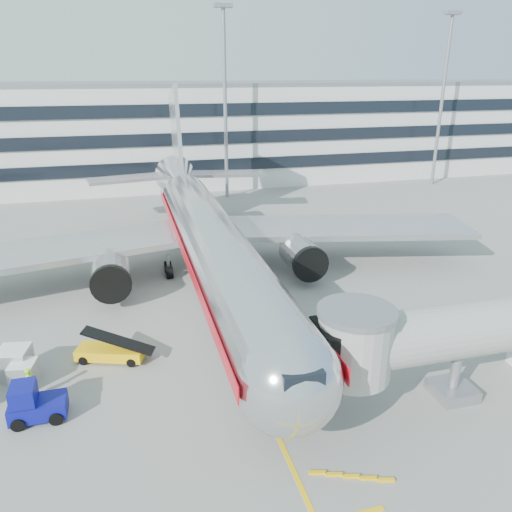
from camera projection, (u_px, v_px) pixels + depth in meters
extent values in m
plane|color=gray|center=(239.00, 349.00, 32.93)|extent=(180.00, 180.00, 0.00)
cube|color=yellow|center=(212.00, 289.00, 41.98)|extent=(0.25, 70.00, 0.01)
cylinder|color=silver|center=(215.00, 250.00, 38.71)|extent=(5.00, 36.00, 5.00)
sphere|color=silver|center=(288.00, 380.00, 22.41)|extent=(5.00, 5.00, 5.00)
cone|color=silver|center=(179.00, 183.00, 59.34)|extent=(5.00, 10.00, 5.00)
cube|color=black|center=(300.00, 378.00, 20.66)|extent=(1.80, 1.20, 0.90)
cube|color=#B7B7BC|center=(340.00, 227.00, 47.12)|extent=(24.95, 12.07, 0.50)
cube|color=#B7B7BC|center=(47.00, 251.00, 40.83)|extent=(24.95, 12.07, 0.50)
cylinder|color=#99999E|center=(302.00, 256.00, 43.15)|extent=(3.00, 4.20, 3.00)
cylinder|color=#99999E|center=(111.00, 275.00, 39.28)|extent=(3.00, 4.20, 3.00)
cylinder|color=black|center=(311.00, 264.00, 41.34)|extent=(3.10, 0.50, 3.10)
cylinder|color=black|center=(111.00, 284.00, 37.47)|extent=(3.10, 0.50, 3.10)
cube|color=#B7B7BC|center=(177.00, 145.00, 58.26)|extent=(0.45, 9.39, 13.72)
cube|color=#B7B7BC|center=(223.00, 174.00, 61.36)|extent=(10.41, 4.94, 0.35)
cube|color=#B7B7BC|center=(131.00, 178.00, 58.70)|extent=(10.41, 4.94, 0.35)
cylinder|color=gray|center=(274.00, 413.00, 25.37)|extent=(0.24, 0.24, 1.80)
cylinder|color=black|center=(274.00, 421.00, 25.53)|extent=(0.35, 0.90, 0.90)
cylinder|color=gray|center=(238.00, 259.00, 46.03)|extent=(0.30, 0.30, 2.00)
cylinder|color=gray|center=(168.00, 265.00, 44.49)|extent=(0.30, 0.30, 2.00)
cube|color=red|center=(246.00, 244.00, 39.22)|extent=(0.06, 38.00, 0.90)
cube|color=red|center=(182.00, 249.00, 38.00)|extent=(0.06, 38.00, 0.90)
cylinder|color=#A8A8A3|center=(462.00, 330.00, 26.76)|extent=(13.00, 3.00, 3.00)
cylinder|color=#A8A8A3|center=(354.00, 346.00, 25.24)|extent=(3.80, 3.80, 3.40)
cylinder|color=gray|center=(357.00, 312.00, 24.57)|extent=(4.00, 4.00, 0.30)
cube|color=black|center=(331.00, 349.00, 24.92)|extent=(1.40, 2.60, 2.60)
cylinder|color=gray|center=(455.00, 371.00, 27.67)|extent=(0.56, 0.56, 3.20)
cube|color=gray|center=(452.00, 390.00, 28.10)|extent=(2.20, 2.20, 0.70)
cylinder|color=black|center=(438.00, 393.00, 27.88)|extent=(0.35, 0.70, 0.70)
cylinder|color=black|center=(466.00, 388.00, 28.32)|extent=(0.35, 0.70, 0.70)
cube|color=silver|center=(159.00, 134.00, 82.85)|extent=(150.00, 24.00, 15.00)
cube|color=black|center=(168.00, 167.00, 73.11)|extent=(150.00, 0.30, 1.80)
cube|color=black|center=(166.00, 140.00, 71.72)|extent=(150.00, 0.30, 1.80)
cube|color=black|center=(164.00, 111.00, 70.32)|extent=(150.00, 0.30, 1.80)
cube|color=gray|center=(156.00, 84.00, 80.14)|extent=(150.00, 24.00, 0.60)
cylinder|color=gray|center=(225.00, 108.00, 68.55)|extent=(0.50, 0.50, 25.00)
cube|color=gray|center=(223.00, 5.00, 64.13)|extent=(2.40, 1.20, 0.50)
cylinder|color=gray|center=(442.00, 104.00, 76.78)|extent=(0.50, 0.50, 25.00)
cube|color=gray|center=(453.00, 13.00, 72.36)|extent=(2.40, 1.20, 0.50)
cube|color=yellow|center=(111.00, 352.00, 31.58)|extent=(4.49, 2.85, 0.67)
cube|color=black|center=(109.00, 340.00, 31.28)|extent=(4.53, 2.47, 1.47)
cylinder|color=black|center=(92.00, 349.00, 32.40)|extent=(0.63, 0.44, 0.57)
cylinder|color=black|center=(84.00, 360.00, 31.15)|extent=(0.63, 0.44, 0.57)
cylinder|color=black|center=(138.00, 351.00, 32.18)|extent=(0.63, 0.44, 0.57)
cylinder|color=black|center=(131.00, 362.00, 30.92)|extent=(0.63, 0.44, 0.57)
cube|color=navy|center=(38.00, 408.00, 26.19)|extent=(2.84, 1.63, 0.91)
cube|color=navy|center=(23.00, 395.00, 25.72)|extent=(1.22, 1.52, 1.11)
cube|color=black|center=(22.00, 389.00, 25.60)|extent=(1.12, 1.32, 0.10)
cylinder|color=black|center=(23.00, 406.00, 26.76)|extent=(0.71, 0.31, 0.71)
cylinder|color=black|center=(18.00, 425.00, 25.38)|extent=(0.71, 0.31, 0.71)
cylinder|color=black|center=(59.00, 401.00, 27.20)|extent=(0.71, 0.31, 0.71)
cylinder|color=black|center=(56.00, 418.00, 25.83)|extent=(0.71, 0.31, 0.71)
cube|color=#AFB1B6|center=(15.00, 363.00, 29.75)|extent=(2.00, 2.00, 1.78)
cube|color=white|center=(12.00, 350.00, 29.43)|extent=(2.00, 2.00, 0.07)
cube|color=#AFB1B6|center=(24.00, 374.00, 28.94)|extent=(1.62, 1.62, 1.44)
cube|color=white|center=(22.00, 363.00, 28.69)|extent=(1.62, 1.62, 0.05)
imported|color=#A6F71A|center=(31.00, 384.00, 27.66)|extent=(0.79, 0.83, 1.91)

